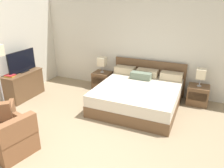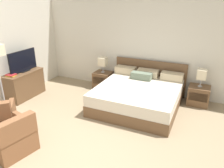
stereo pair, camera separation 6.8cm
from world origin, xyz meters
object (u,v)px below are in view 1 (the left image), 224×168
(bed, at_px, (138,95))
(table_lamp_left, at_px, (102,62))
(table_lamp_right, at_px, (201,74))
(book_blue_cover, at_px, (10,75))
(nightstand_right, at_px, (198,95))
(book_red_cover, at_px, (10,76))
(nightstand_left, at_px, (102,80))
(tv, at_px, (22,62))
(dresser, at_px, (23,84))
(armchair_companion, at_px, (13,139))

(bed, height_order, table_lamp_left, bed)
(table_lamp_right, height_order, book_blue_cover, table_lamp_right)
(bed, distance_m, nightstand_right, 1.56)
(table_lamp_left, xyz_separation_m, book_red_cover, (-1.68, -1.87, -0.08))
(nightstand_left, distance_m, book_blue_cover, 2.57)
(bed, height_order, tv, tv)
(table_lamp_right, bearing_deg, bed, -152.26)
(table_lamp_right, bearing_deg, dresser, -161.31)
(table_lamp_left, bearing_deg, nightstand_right, -0.03)
(armchair_companion, bearing_deg, tv, 128.86)
(dresser, bearing_deg, book_red_cover, -90.52)
(table_lamp_right, distance_m, book_blue_cover, 4.83)
(nightstand_left, xyz_separation_m, tv, (-1.68, -1.43, 0.76))
(nightstand_right, distance_m, armchair_companion, 4.44)
(nightstand_left, relative_size, book_blue_cover, 2.33)
(tv, bearing_deg, table_lamp_right, 17.92)
(dresser, xyz_separation_m, book_blue_cover, (-0.01, -0.37, 0.39))
(table_lamp_left, height_order, armchair_companion, table_lamp_left)
(nightstand_right, relative_size, book_red_cover, 2.46)
(book_red_cover, bearing_deg, table_lamp_left, 48.02)
(nightstand_left, bearing_deg, tv, -139.46)
(bed, xyz_separation_m, book_red_cover, (-3.06, -1.14, 0.44))
(dresser, bearing_deg, armchair_companion, -50.12)
(nightstand_left, relative_size, book_red_cover, 2.46)
(book_red_cover, height_order, book_blue_cover, book_blue_cover)
(table_lamp_right, height_order, armchair_companion, table_lamp_right)
(book_blue_cover, bearing_deg, dresser, 87.85)
(tv, relative_size, armchair_companion, 1.11)
(nightstand_right, relative_size, dresser, 0.47)
(nightstand_right, height_order, tv, tv)
(book_red_cover, bearing_deg, table_lamp_right, 22.82)
(book_red_cover, distance_m, book_blue_cover, 0.03)
(bed, height_order, table_lamp_right, bed)
(bed, xyz_separation_m, book_blue_cover, (-3.07, -1.14, 0.47))
(table_lamp_left, relative_size, table_lamp_right, 1.00)
(nightstand_right, distance_m, tv, 4.72)
(table_lamp_left, xyz_separation_m, tv, (-1.68, -1.43, 0.18))
(nightstand_right, distance_m, table_lamp_right, 0.57)
(nightstand_left, bearing_deg, table_lamp_left, 90.00)
(bed, bearing_deg, table_lamp_right, 27.74)
(tv, bearing_deg, table_lamp_left, 40.57)
(nightstand_left, relative_size, table_lamp_right, 1.14)
(nightstand_left, distance_m, book_red_cover, 2.56)
(bed, xyz_separation_m, nightstand_right, (1.38, 0.72, -0.05))
(nightstand_right, bearing_deg, dresser, -161.32)
(tv, distance_m, book_red_cover, 0.51)
(book_blue_cover, distance_m, armchair_companion, 2.26)
(nightstand_left, xyz_separation_m, nightstand_right, (2.76, 0.00, 0.00))
(tv, bearing_deg, armchair_companion, -51.14)
(bed, xyz_separation_m, tv, (-3.06, -0.71, 0.71))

